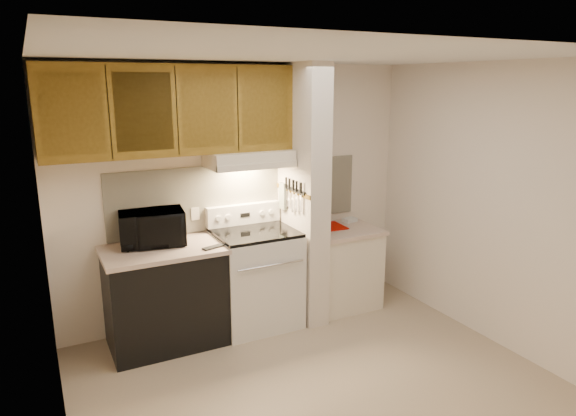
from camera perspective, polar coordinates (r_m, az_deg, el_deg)
floor at (r=4.32m, az=3.00°, el=-18.72°), size 3.60×3.60×0.00m
ceiling at (r=3.64m, az=3.51°, el=16.62°), size 3.60×3.60×0.00m
wall_back at (r=5.10m, az=-5.27°, el=1.65°), size 3.60×2.50×0.02m
wall_left at (r=3.32m, az=-24.94°, el=-6.35°), size 0.02×3.00×2.50m
wall_right at (r=4.93m, az=21.65°, el=0.28°), size 0.02×3.00×2.50m
backsplash at (r=5.10m, az=-5.21°, el=1.46°), size 2.60×0.02×0.63m
range_body at (r=5.03m, az=-3.59°, el=-7.92°), size 0.76×0.65×0.92m
oven_window at (r=4.75m, az=-2.04°, el=-8.75°), size 0.50×0.01×0.30m
oven_handle at (r=4.63m, az=-1.87°, el=-6.40°), size 0.65×0.02×0.02m
cooktop at (r=4.87m, az=-3.67°, el=-2.73°), size 0.74×0.64×0.03m
range_backguard at (r=5.10m, az=-4.97°, el=-0.67°), size 0.76×0.08×0.20m
range_display at (r=5.06m, az=-4.79°, el=-0.78°), size 0.10×0.01×0.04m
range_knob_left_outer at (r=4.96m, az=-7.76°, el=-1.15°), size 0.05×0.02×0.05m
range_knob_left_inner at (r=4.99m, az=-6.68°, el=-1.02°), size 0.05×0.02×0.05m
range_knob_right_inner at (r=5.12m, az=-2.91°, el=-0.56°), size 0.05×0.02×0.05m
range_knob_right_outer at (r=5.16m, az=-1.90°, el=-0.43°), size 0.05×0.02×0.05m
dishwasher_front at (r=4.80m, az=-13.46°, el=-9.73°), size 1.00×0.63×0.87m
left_countertop at (r=4.64m, az=-13.77°, el=-4.57°), size 1.04×0.67×0.04m
spoon_rest at (r=4.55m, az=-8.28°, el=-4.31°), size 0.21×0.12×0.01m
teal_jar at (r=4.82m, az=-14.58°, el=-2.98°), size 0.11×0.11×0.11m
outlet at (r=4.96m, az=-10.27°, el=-0.64°), size 0.08×0.01×0.12m
microwave at (r=4.71m, az=-14.88°, el=-2.14°), size 0.60×0.45×0.31m
partition_pillar at (r=5.01m, az=1.66°, el=1.47°), size 0.22×0.70×2.50m
pillar_trim at (r=4.94m, az=0.48°, el=1.90°), size 0.01×0.70×0.04m
knife_strip at (r=4.89m, az=0.69°, el=2.02°), size 0.02×0.42×0.04m
knife_blade_a at (r=4.78m, az=1.40°, el=0.50°), size 0.01×0.03×0.16m
knife_handle_a at (r=4.74m, az=1.46°, el=2.25°), size 0.02×0.02×0.10m
knife_blade_b at (r=4.85m, az=0.93°, el=0.59°), size 0.01×0.04×0.18m
knife_handle_b at (r=4.82m, az=0.96°, el=2.43°), size 0.02×0.02×0.10m
knife_blade_c at (r=4.92m, az=0.51°, el=0.66°), size 0.01×0.04×0.20m
knife_handle_c at (r=4.87m, az=0.62°, el=2.56°), size 0.02×0.02×0.10m
knife_blade_d at (r=4.99m, az=0.08°, el=1.07°), size 0.01×0.04×0.16m
knife_handle_d at (r=4.94m, az=0.17°, el=2.73°), size 0.02×0.02×0.10m
knife_blade_e at (r=5.05m, az=-0.26°, el=1.11°), size 0.01×0.04×0.18m
knife_handle_e at (r=5.00m, az=-0.21°, el=2.87°), size 0.02×0.02×0.10m
oven_mitt at (r=5.10m, az=-0.56°, el=1.34°), size 0.03×0.11×0.26m
right_cab_base at (r=5.47m, az=5.86°, el=-6.74°), size 0.70×0.60×0.81m
right_countertop at (r=5.34m, az=5.97°, el=-2.47°), size 0.74×0.64×0.04m
red_folder at (r=5.39m, az=4.90°, el=-2.02°), size 0.25×0.33×0.01m
white_box at (r=5.59m, az=6.87°, el=-1.32°), size 0.17×0.13×0.04m
range_hood at (r=4.84m, az=-4.39°, el=5.51°), size 0.78×0.44×0.15m
hood_lip at (r=4.65m, az=-3.37°, el=4.64°), size 0.78×0.04×0.06m
upper_cabinets at (r=4.62m, az=-12.77°, el=10.56°), size 2.18×0.33×0.77m
cab_door_a at (r=4.32m, az=-22.90°, el=9.63°), size 0.46×0.01×0.63m
cab_gap_a at (r=4.35m, az=-19.29°, el=9.96°), size 0.01×0.01×0.73m
cab_door_b at (r=4.40m, az=-15.73°, el=10.25°), size 0.46×0.01×0.63m
cab_gap_b at (r=4.46m, az=-12.24°, el=10.49°), size 0.01×0.01×0.73m
cab_door_c at (r=4.54m, az=-8.87°, el=10.69°), size 0.46×0.01×0.63m
cab_gap_c at (r=4.63m, az=-5.61°, el=10.84°), size 0.01×0.01×0.73m
cab_door_d at (r=4.74m, az=-2.49°, el=10.96°), size 0.46×0.01×0.63m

